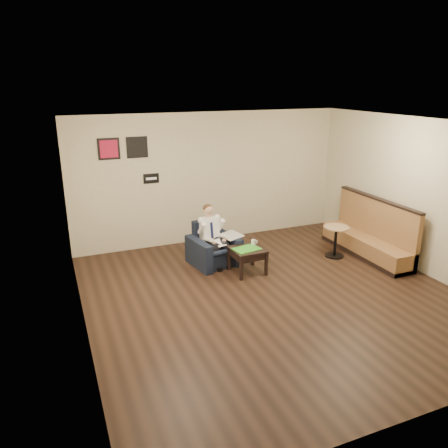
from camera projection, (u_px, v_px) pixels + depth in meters
name	position (u px, v px, depth m)	size (l,w,h in m)	color
ground	(275.00, 296.00, 7.26)	(6.00, 6.00, 0.00)	black
wall_back	(210.00, 178.00, 9.45)	(6.00, 0.02, 2.80)	beige
wall_front	(430.00, 301.00, 4.19)	(6.00, 0.02, 2.80)	beige
wall_left	(77.00, 241.00, 5.74)	(0.02, 6.00, 2.80)	beige
wall_right	(423.00, 197.00, 7.90)	(0.02, 6.00, 2.80)	beige
ceiling	(282.00, 125.00, 6.38)	(6.00, 6.00, 0.02)	white
seating_sign	(151.00, 178.00, 8.94)	(0.32, 0.02, 0.20)	black
art_print_left	(109.00, 149.00, 8.45)	(0.42, 0.03, 0.42)	#B61639
art_print_right	(137.00, 147.00, 8.65)	(0.42, 0.03, 0.42)	black
armchair	(214.00, 244.00, 8.42)	(0.83, 0.83, 0.81)	black
seated_man	(217.00, 239.00, 8.29)	(0.53, 0.79, 1.11)	white
lap_papers	(219.00, 243.00, 8.23)	(0.18, 0.26, 0.01)	white
newspaper	(231.00, 235.00, 8.47)	(0.35, 0.44, 0.01)	silver
side_table	(247.00, 260.00, 8.09)	(0.58, 0.58, 0.47)	black
green_folder	(246.00, 249.00, 7.98)	(0.47, 0.34, 0.01)	green
coffee_mug	(253.00, 242.00, 8.18)	(0.09, 0.09, 0.10)	white
smartphone	(246.00, 245.00, 8.18)	(0.15, 0.07, 0.01)	black
banquette	(367.00, 228.00, 8.80)	(0.54, 2.27, 1.16)	brown
cafe_table	(335.00, 242.00, 8.81)	(0.51, 0.51, 0.64)	#A37C58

